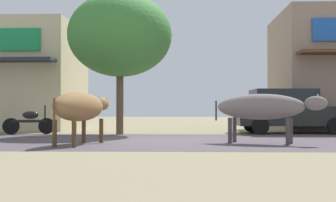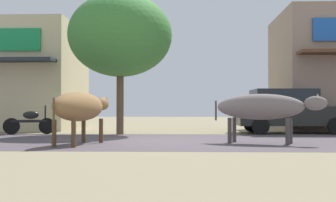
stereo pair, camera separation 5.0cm
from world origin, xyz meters
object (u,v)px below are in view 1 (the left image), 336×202
(parked_motorcycle, at_px, (30,121))
(cow_far_dark, at_px, (263,107))
(roadside_tree, at_px, (120,36))
(parked_hatchback_car, at_px, (289,111))
(cow_near_brown, at_px, (80,107))

(parked_motorcycle, bearing_deg, cow_far_dark, -28.15)
(roadside_tree, bearing_deg, parked_hatchback_car, 8.36)
(parked_hatchback_car, distance_m, cow_far_dark, 5.38)
(roadside_tree, distance_m, parked_motorcycle, 4.47)
(roadside_tree, distance_m, parked_hatchback_car, 6.84)
(parked_hatchback_car, height_order, cow_near_brown, parked_hatchback_car)
(cow_near_brown, bearing_deg, cow_far_dark, 6.13)
(roadside_tree, xyz_separation_m, cow_near_brown, (-0.33, -4.63, -2.60))
(roadside_tree, xyz_separation_m, parked_motorcycle, (-3.24, -0.07, -3.09))
(parked_motorcycle, relative_size, cow_near_brown, 0.63)
(cow_far_dark, bearing_deg, cow_near_brown, -173.87)
(roadside_tree, xyz_separation_m, parked_hatchback_car, (6.21, 0.91, -2.71))
(roadside_tree, xyz_separation_m, cow_far_dark, (4.35, -4.13, -2.60))
(parked_hatchback_car, relative_size, cow_near_brown, 1.46)
(roadside_tree, bearing_deg, cow_far_dark, -43.52)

